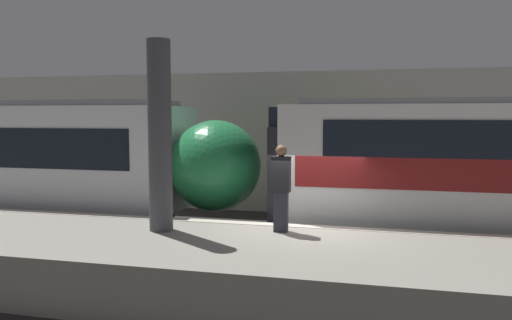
% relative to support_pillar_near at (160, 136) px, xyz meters
% --- Properties ---
extents(ground_plane, '(120.00, 120.00, 0.00)m').
position_rel_support_pillar_near_xyz_m(ground_plane, '(2.86, 1.21, -2.99)').
color(ground_plane, '#282623').
extents(platform, '(40.00, 3.65, 1.03)m').
position_rel_support_pillar_near_xyz_m(platform, '(2.86, -0.61, -2.48)').
color(platform, gray).
rests_on(platform, ground).
extents(station_rear_barrier, '(50.00, 0.15, 4.91)m').
position_rel_support_pillar_near_xyz_m(station_rear_barrier, '(2.86, 7.59, -0.53)').
color(station_rear_barrier, '#B2AD9E').
rests_on(station_rear_barrier, ground).
extents(support_pillar_near, '(0.49, 0.49, 3.94)m').
position_rel_support_pillar_near_xyz_m(support_pillar_near, '(0.00, 0.00, 0.00)').
color(support_pillar_near, '#47474C').
rests_on(support_pillar_near, platform).
extents(person_waiting, '(0.38, 0.24, 1.80)m').
position_rel_support_pillar_near_xyz_m(person_waiting, '(2.46, 0.47, -1.01)').
color(person_waiting, '#2D2D38').
rests_on(person_waiting, platform).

